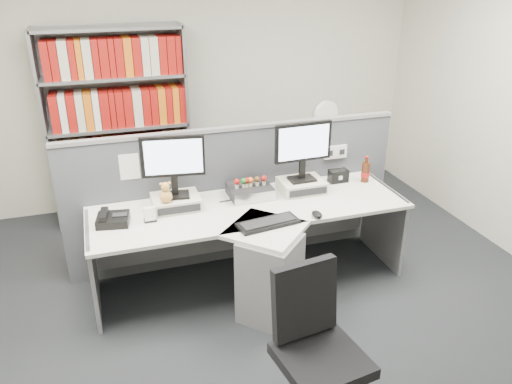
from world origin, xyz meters
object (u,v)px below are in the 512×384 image
object	(u,v)px
monitor_left	(173,161)
office_chair	(315,345)
mouse	(317,214)
desk_phone	(112,219)
filing_cabinet	(321,178)
desk_calendar	(150,215)
desktop_pc	(250,191)
shelving_unit	(119,130)
keyboard	(268,223)
cola_bottle	(365,172)
desk_fan	(325,119)
desk	(258,247)
speaker	(338,176)
monitor_right	(303,147)

from	to	relation	value
monitor_left	office_chair	distance (m)	1.83
mouse	desk_phone	distance (m)	1.58
mouse	office_chair	bearing A→B (deg)	-114.06
desk_phone	filing_cabinet	xyz separation A→B (m)	(2.29, 1.15, -0.41)
desk_phone	desk_calendar	world-z (taller)	desk_calendar
mouse	desktop_pc	bearing A→B (deg)	125.51
desk_calendar	shelving_unit	size ratio (longest dim) A/B	0.06
keyboard	filing_cabinet	distance (m)	1.96
cola_bottle	desk_fan	world-z (taller)	desk_fan
desk	cola_bottle	bearing A→B (deg)	19.00
desk_phone	office_chair	world-z (taller)	office_chair
desk	cola_bottle	distance (m)	1.27
desktop_pc	desk_fan	world-z (taller)	desk_fan
mouse	desk_fan	world-z (taller)	desk_fan
keyboard	filing_cabinet	xyz separation A→B (m)	(1.16, 1.53, -0.39)
desk_calendar	cola_bottle	size ratio (longest dim) A/B	0.47
desktop_pc	keyboard	distance (m)	0.55
shelving_unit	cola_bottle	bearing A→B (deg)	-35.30
desk	desk_fan	xyz separation A→B (m)	(1.20, 1.40, 0.57)
speaker	desk_fan	size ratio (longest dim) A/B	0.33
monitor_left	desktop_pc	world-z (taller)	monitor_left
desk	monitor_right	size ratio (longest dim) A/B	5.06
cola_bottle	shelving_unit	size ratio (longest dim) A/B	0.12
desktop_pc	shelving_unit	size ratio (longest dim) A/B	0.18
shelving_unit	desk_phone	bearing A→B (deg)	-96.76
keyboard	cola_bottle	size ratio (longest dim) A/B	2.04
desk_fan	monitor_right	bearing A→B (deg)	-123.69
desktop_pc	keyboard	xyz separation A→B (m)	(-0.02, -0.55, -0.03)
shelving_unit	desk_fan	xyz separation A→B (m)	(2.10, -0.45, 0.05)
monitor_left	shelving_unit	distance (m)	1.51
desk_phone	shelving_unit	bearing A→B (deg)	83.24
speaker	keyboard	bearing A→B (deg)	-145.83
desk	mouse	distance (m)	0.54
desk_phone	speaker	distance (m)	2.02
monitor_right	keyboard	world-z (taller)	monitor_right
keyboard	mouse	world-z (taller)	mouse
monitor_left	keyboard	size ratio (longest dim) A/B	1.02
keyboard	speaker	xyz separation A→B (m)	(0.88, 0.60, 0.04)
cola_bottle	desk_calendar	bearing A→B (deg)	-174.42
desk_calendar	filing_cabinet	bearing A→B (deg)	30.73
shelving_unit	filing_cabinet	size ratio (longest dim) A/B	2.86
shelving_unit	desktop_pc	bearing A→B (deg)	-56.14
desk_calendar	office_chair	world-z (taller)	office_chair
monitor_right	desk_fan	xyz separation A→B (m)	(0.68, 1.02, -0.10)
desk_calendar	cola_bottle	world-z (taller)	cola_bottle
desktop_pc	shelving_unit	xyz separation A→B (m)	(-0.96, 1.43, 0.21)
mouse	desk_phone	xyz separation A→B (m)	(-1.53, 0.38, 0.02)
desk	desk_calendar	bearing A→B (deg)	165.80
shelving_unit	office_chair	world-z (taller)	shelving_unit
office_chair	monitor_right	bearing A→B (deg)	70.36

